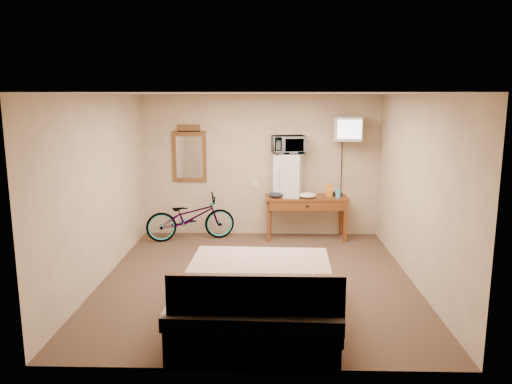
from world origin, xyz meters
TOP-DOWN VIEW (x-y plane):
  - room at (-0.00, 0.00)m, footprint 4.60×4.64m
  - desk at (0.81, 2.00)m, footprint 1.43×0.59m
  - mini_fridge at (0.49, 2.06)m, footprint 0.54×0.52m
  - microwave at (0.49, 2.06)m, footprint 0.61×0.47m
  - snack_bag at (1.20, 2.02)m, footprint 0.11×0.07m
  - blue_cup at (1.34, 1.94)m, footprint 0.08×0.08m
  - cloth_cream at (0.81, 1.87)m, footprint 0.32×0.24m
  - cloth_dark_a at (0.28, 1.89)m, footprint 0.27×0.20m
  - cloth_dark_b at (1.35, 2.09)m, footprint 0.18×0.15m
  - crt_television at (1.48, 2.02)m, footprint 0.50×0.59m
  - wall_mirror at (-1.25, 2.27)m, footprint 0.59×0.04m
  - bicycle at (-1.20, 1.87)m, footprint 1.62×0.93m
  - bed at (0.04, -1.37)m, footprint 1.72×2.24m

SIDE VIEW (x-z plane):
  - bed at x=0.04m, z-range -0.16..0.74m
  - bicycle at x=-1.20m, z-range 0.00..0.80m
  - desk at x=0.81m, z-range 0.26..1.01m
  - cloth_dark_b at x=1.35m, z-range 0.75..0.83m
  - cloth_cream at x=0.81m, z-range 0.75..0.85m
  - cloth_dark_a at x=0.28m, z-range 0.75..0.85m
  - blue_cup at x=1.34m, z-range 0.75..0.90m
  - snack_bag at x=1.20m, z-range 0.75..0.96m
  - mini_fridge at x=0.49m, z-range 0.75..1.49m
  - room at x=0.00m, z-range 0.00..2.50m
  - wall_mirror at x=-1.25m, z-range 0.95..1.96m
  - microwave at x=0.49m, z-range 1.49..1.80m
  - crt_television at x=1.48m, z-range 1.72..2.13m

